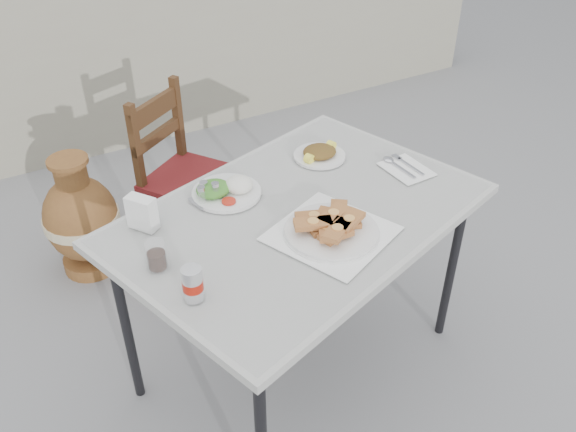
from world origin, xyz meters
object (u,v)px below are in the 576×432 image
cola_glass (156,257)px  terracotta_urn (82,219)px  cafe_table (299,223)px  pide_plate (332,226)px  napkin_holder (142,213)px  chair (185,176)px  soda_can (193,284)px  condiment_caddy (207,195)px  salad_chopped_plate (320,153)px  salad_rice_plate (226,189)px

cola_glass → terracotta_urn: size_ratio=0.15×
cafe_table → pide_plate: size_ratio=3.18×
napkin_holder → chair: bearing=26.7°
chair → cafe_table: bearing=-118.1°
cafe_table → soda_can: (-0.52, -0.24, 0.12)m
condiment_caddy → terracotta_urn: size_ratio=0.20×
chair → salad_chopped_plate: bearing=-95.0°
soda_can → terracotta_urn: size_ratio=0.18×
salad_rice_plate → chair: bearing=83.0°
soda_can → cola_glass: soda_can is taller
salad_chopped_plate → napkin_holder: (-0.81, -0.11, 0.04)m
pide_plate → cafe_table: bearing=97.9°
cafe_table → soda_can: bearing=-155.1°
soda_can → napkin_holder: bearing=91.8°
cafe_table → salad_rice_plate: (-0.19, 0.23, 0.08)m
condiment_caddy → soda_can: bearing=-118.0°
cafe_table → salad_chopped_plate: size_ratio=7.08×
pide_plate → chair: chair is taller
pide_plate → soda_can: size_ratio=4.23×
cafe_table → salad_rice_plate: salad_rice_plate is taller
salad_rice_plate → napkin_holder: bearing=-172.3°
salad_chopped_plate → terracotta_urn: bearing=137.9°
terracotta_urn → salad_rice_plate: bearing=-63.8°
cola_glass → terracotta_urn: cola_glass is taller
salad_chopped_plate → cola_glass: bearing=-157.8°
salad_chopped_plate → soda_can: bearing=-145.8°
salad_chopped_plate → napkin_holder: 0.82m
salad_rice_plate → cola_glass: cola_glass is taller
soda_can → cola_glass: bearing=103.3°
cafe_table → chair: (-0.10, 0.98, -0.29)m
pide_plate → napkin_holder: (-0.56, 0.36, 0.03)m
salad_rice_plate → chair: (0.09, 0.74, -0.37)m
salad_chopped_plate → soda_can: 0.96m
soda_can → chair: 1.35m
condiment_caddy → cola_glass: bearing=-137.2°
cola_glass → condiment_caddy: size_ratio=0.74×
terracotta_urn → condiment_caddy: bearing=-68.1°
soda_can → chair: (0.42, 1.22, -0.40)m
napkin_holder → terracotta_urn: size_ratio=0.19×
condiment_caddy → chair: chair is taller
soda_can → chair: size_ratio=0.13×
soda_can → napkin_holder: size_ratio=0.93×
chair → salad_rice_plate: bearing=-131.0°
napkin_holder → chair: napkin_holder is taller
napkin_holder → condiment_caddy: 0.27m
soda_can → condiment_caddy: soda_can is taller
pide_plate → chair: (-0.13, 1.15, -0.38)m
cafe_table → terracotta_urn: size_ratio=2.36×
cafe_table → salad_rice_plate: 0.31m
salad_chopped_plate → chair: bearing=118.9°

